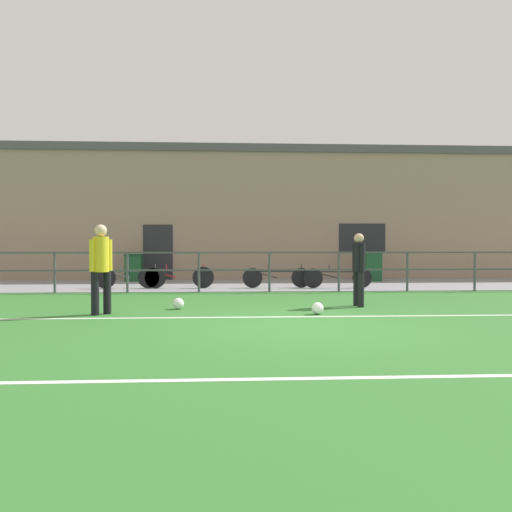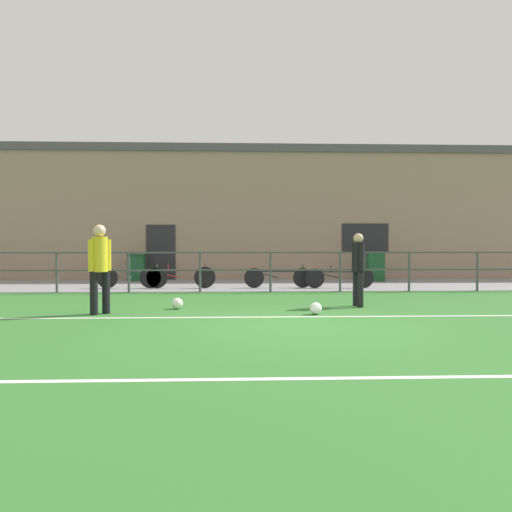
# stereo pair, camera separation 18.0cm
# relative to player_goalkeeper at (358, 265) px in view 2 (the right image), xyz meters

# --- Properties ---
(ground) EXTENTS (60.00, 44.00, 0.04)m
(ground) POSITION_rel_player_goalkeeper_xyz_m (-1.69, -2.58, -0.93)
(ground) COLOR #33702D
(field_line_touchline) EXTENTS (36.00, 0.11, 0.00)m
(field_line_touchline) POSITION_rel_player_goalkeeper_xyz_m (-1.69, -1.51, -0.91)
(field_line_touchline) COLOR white
(field_line_touchline) RESTS_ON ground
(field_line_hash) EXTENTS (36.00, 0.11, 0.00)m
(field_line_hash) POSITION_rel_player_goalkeeper_xyz_m (-1.69, -5.89, -0.91)
(field_line_hash) COLOR white
(field_line_hash) RESTS_ON ground
(pavement_strip) EXTENTS (48.00, 5.00, 0.02)m
(pavement_strip) POSITION_rel_player_goalkeeper_xyz_m (-1.69, 5.92, -0.90)
(pavement_strip) COLOR gray
(pavement_strip) RESTS_ON ground
(perimeter_fence) EXTENTS (36.07, 0.07, 1.15)m
(perimeter_fence) POSITION_rel_player_goalkeeper_xyz_m (-1.69, 3.42, -0.16)
(perimeter_fence) COLOR #474C51
(perimeter_fence) RESTS_ON ground
(clubhouse_facade) EXTENTS (28.00, 2.56, 5.19)m
(clubhouse_facade) POSITION_rel_player_goalkeeper_xyz_m (-1.69, 9.62, 1.69)
(clubhouse_facade) COLOR gray
(clubhouse_facade) RESTS_ON ground
(player_goalkeeper) EXTENTS (0.28, 0.44, 1.61)m
(player_goalkeeper) POSITION_rel_player_goalkeeper_xyz_m (0.00, 0.00, 0.00)
(player_goalkeeper) COLOR black
(player_goalkeeper) RESTS_ON ground
(player_striker) EXTENTS (0.38, 0.37, 1.75)m
(player_striker) POSITION_rel_player_goalkeeper_xyz_m (-5.33, -0.99, 0.08)
(player_striker) COLOR black
(player_striker) RESTS_ON ground
(soccer_ball_match) EXTENTS (0.24, 0.24, 0.24)m
(soccer_ball_match) POSITION_rel_player_goalkeeper_xyz_m (-3.91, -0.26, -0.79)
(soccer_ball_match) COLOR white
(soccer_ball_match) RESTS_ON ground
(soccer_ball_spare) EXTENTS (0.24, 0.24, 0.24)m
(soccer_ball_spare) POSITION_rel_player_goalkeeper_xyz_m (-1.12, -1.21, -0.79)
(soccer_ball_spare) COLOR white
(soccer_ball_spare) RESTS_ON ground
(bicycle_parked_0) EXTENTS (2.12, 0.04, 0.71)m
(bicycle_parked_0) POSITION_rel_player_goalkeeper_xyz_m (-1.36, 4.62, -0.57)
(bicycle_parked_0) COLOR black
(bicycle_parked_0) RESTS_ON pavement_strip
(bicycle_parked_1) EXTENTS (2.15, 0.04, 0.74)m
(bicycle_parked_1) POSITION_rel_player_goalkeeper_xyz_m (-5.84, 4.62, -0.56)
(bicycle_parked_1) COLOR black
(bicycle_parked_1) RESTS_ON pavement_strip
(bicycle_parked_2) EXTENTS (2.13, 0.04, 0.71)m
(bicycle_parked_2) POSITION_rel_player_goalkeeper_xyz_m (0.50, 4.46, -0.58)
(bicycle_parked_2) COLOR black
(bicycle_parked_2) RESTS_ON pavement_strip
(bicycle_parked_4) EXTENTS (2.32, 0.04, 0.75)m
(bicycle_parked_4) POSITION_rel_player_goalkeeper_xyz_m (-4.46, 4.62, -0.55)
(bicycle_parked_4) COLOR black
(bicycle_parked_4) RESTS_ON pavement_strip
(trash_bin_0) EXTENTS (0.62, 0.52, 0.99)m
(trash_bin_0) POSITION_rel_player_goalkeeper_xyz_m (-6.28, 7.66, -0.39)
(trash_bin_0) COLOR #194C28
(trash_bin_0) RESTS_ON pavement_strip
(trash_bin_1) EXTENTS (0.62, 0.53, 1.08)m
(trash_bin_1) POSITION_rel_player_goalkeeper_xyz_m (2.38, 7.25, -0.35)
(trash_bin_1) COLOR #194C28
(trash_bin_1) RESTS_ON pavement_strip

